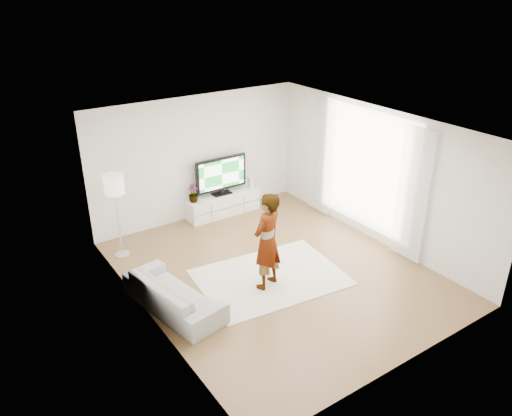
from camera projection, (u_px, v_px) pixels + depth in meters
floor at (276, 272)px, 9.41m from camera, size 6.00×6.00×0.00m
ceiling at (279, 127)px, 8.23m from camera, size 6.00×6.00×0.00m
wall_left at (145, 243)px, 7.54m from camera, size 0.02×6.00×2.80m
wall_right at (377, 176)px, 10.09m from camera, size 0.02×6.00×2.80m
wall_back at (198, 158)px, 11.07m from camera, size 5.00×0.02×2.80m
wall_front at (413, 283)px, 6.56m from camera, size 5.00×0.02×2.80m
window at (366, 169)px, 10.28m from camera, size 0.01×2.60×2.50m
curtain_near at (413, 195)px, 9.31m from camera, size 0.04×0.70×2.60m
curtain_far at (321, 158)px, 11.26m from camera, size 0.04×0.70×2.60m
media_console at (223, 204)px, 11.62m from camera, size 1.75×0.50×0.49m
television at (221, 175)px, 11.33m from camera, size 1.27×0.25×0.89m
game_console at (250, 183)px, 11.86m from camera, size 0.06×0.17×0.23m
potted_plant at (193, 194)px, 11.05m from camera, size 0.22×0.22×0.40m
rug at (270, 277)px, 9.23m from camera, size 2.82×2.17×0.01m
player at (267, 241)px, 8.61m from camera, size 0.76×0.63×1.79m
sofa at (174, 294)px, 8.26m from camera, size 1.11×2.06×0.57m
floor_lamp at (114, 188)px, 9.38m from camera, size 0.38×0.38×1.71m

